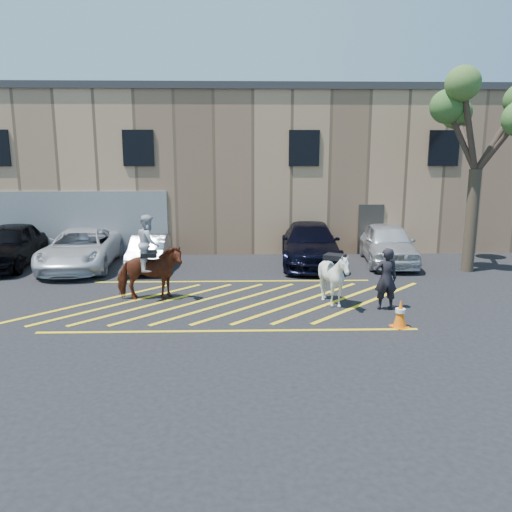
{
  "coord_description": "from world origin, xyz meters",
  "views": [
    {
      "loc": [
        0.35,
        -14.6,
        4.28
      ],
      "look_at": [
        0.77,
        0.2,
        1.3
      ],
      "focal_mm": 35.0,
      "sensor_mm": 36.0,
      "label": 1
    }
  ],
  "objects_px": {
    "handler": "(386,279)",
    "mounted_bay": "(149,266)",
    "car_white_suv": "(388,243)",
    "car_white_pickup": "(81,249)",
    "traffic_cone": "(400,313)",
    "car_silver_sedan": "(149,252)",
    "tree": "(480,115)",
    "saddled_white": "(334,278)",
    "car_black_suv": "(8,245)",
    "car_blue_suv": "(310,244)"
  },
  "relations": [
    {
      "from": "car_white_suv",
      "to": "tree",
      "type": "relative_size",
      "value": 0.65
    },
    {
      "from": "handler",
      "to": "tree",
      "type": "height_order",
      "value": "tree"
    },
    {
      "from": "car_black_suv",
      "to": "mounted_bay",
      "type": "distance_m",
      "value": 8.02
    },
    {
      "from": "car_blue_suv",
      "to": "mounted_bay",
      "type": "relative_size",
      "value": 2.13
    },
    {
      "from": "car_white_suv",
      "to": "handler",
      "type": "bearing_deg",
      "value": -100.04
    },
    {
      "from": "saddled_white",
      "to": "tree",
      "type": "height_order",
      "value": "tree"
    },
    {
      "from": "car_white_pickup",
      "to": "saddled_white",
      "type": "height_order",
      "value": "saddled_white"
    },
    {
      "from": "handler",
      "to": "saddled_white",
      "type": "bearing_deg",
      "value": -17.16
    },
    {
      "from": "handler",
      "to": "saddled_white",
      "type": "distance_m",
      "value": 1.45
    },
    {
      "from": "car_white_pickup",
      "to": "traffic_cone",
      "type": "height_order",
      "value": "car_white_pickup"
    },
    {
      "from": "saddled_white",
      "to": "traffic_cone",
      "type": "height_order",
      "value": "saddled_white"
    },
    {
      "from": "car_black_suv",
      "to": "saddled_white",
      "type": "height_order",
      "value": "car_black_suv"
    },
    {
      "from": "traffic_cone",
      "to": "tree",
      "type": "relative_size",
      "value": 0.1
    },
    {
      "from": "car_white_pickup",
      "to": "tree",
      "type": "bearing_deg",
      "value": -7.8
    },
    {
      "from": "car_white_suv",
      "to": "traffic_cone",
      "type": "height_order",
      "value": "car_white_suv"
    },
    {
      "from": "car_white_pickup",
      "to": "car_white_suv",
      "type": "distance_m",
      "value": 12.15
    },
    {
      "from": "car_black_suv",
      "to": "car_white_suv",
      "type": "relative_size",
      "value": 1.05
    },
    {
      "from": "tree",
      "to": "saddled_white",
      "type": "bearing_deg",
      "value": -143.93
    },
    {
      "from": "car_silver_sedan",
      "to": "car_white_suv",
      "type": "distance_m",
      "value": 9.51
    },
    {
      "from": "handler",
      "to": "mounted_bay",
      "type": "xyz_separation_m",
      "value": [
        -6.82,
        1.13,
        0.16
      ]
    },
    {
      "from": "car_black_suv",
      "to": "traffic_cone",
      "type": "distance_m",
      "value": 15.17
    },
    {
      "from": "handler",
      "to": "traffic_cone",
      "type": "relative_size",
      "value": 2.43
    },
    {
      "from": "car_blue_suv",
      "to": "saddled_white",
      "type": "relative_size",
      "value": 2.88
    },
    {
      "from": "mounted_bay",
      "to": "saddled_white",
      "type": "height_order",
      "value": "mounted_bay"
    },
    {
      "from": "handler",
      "to": "traffic_cone",
      "type": "xyz_separation_m",
      "value": [
        -0.05,
        -1.53,
        -0.52
      ]
    },
    {
      "from": "car_black_suv",
      "to": "tree",
      "type": "relative_size",
      "value": 0.68
    },
    {
      "from": "saddled_white",
      "to": "traffic_cone",
      "type": "distance_m",
      "value": 2.4
    },
    {
      "from": "car_white_pickup",
      "to": "mounted_bay",
      "type": "relative_size",
      "value": 2.06
    },
    {
      "from": "car_white_pickup",
      "to": "tree",
      "type": "height_order",
      "value": "tree"
    },
    {
      "from": "car_blue_suv",
      "to": "car_white_pickup",
      "type": "bearing_deg",
      "value": -172.29
    },
    {
      "from": "car_silver_sedan",
      "to": "car_blue_suv",
      "type": "bearing_deg",
      "value": 3.34
    },
    {
      "from": "car_white_suv",
      "to": "mounted_bay",
      "type": "distance_m",
      "value": 10.03
    },
    {
      "from": "car_black_suv",
      "to": "car_blue_suv",
      "type": "relative_size",
      "value": 0.9
    },
    {
      "from": "handler",
      "to": "saddled_white",
      "type": "height_order",
      "value": "handler"
    },
    {
      "from": "car_silver_sedan",
      "to": "tree",
      "type": "relative_size",
      "value": 0.52
    },
    {
      "from": "car_white_pickup",
      "to": "car_silver_sedan",
      "type": "xyz_separation_m",
      "value": [
        2.65,
        -0.1,
        -0.12
      ]
    },
    {
      "from": "handler",
      "to": "mounted_bay",
      "type": "height_order",
      "value": "mounted_bay"
    },
    {
      "from": "traffic_cone",
      "to": "tree",
      "type": "distance_m",
      "value": 9.33
    },
    {
      "from": "car_silver_sedan",
      "to": "handler",
      "type": "xyz_separation_m",
      "value": [
        7.64,
        -5.51,
        0.26
      ]
    },
    {
      "from": "car_white_pickup",
      "to": "handler",
      "type": "bearing_deg",
      "value": -32.72
    },
    {
      "from": "car_white_suv",
      "to": "saddled_white",
      "type": "bearing_deg",
      "value": -112.68
    },
    {
      "from": "car_silver_sedan",
      "to": "saddled_white",
      "type": "distance_m",
      "value": 8.08
    },
    {
      "from": "traffic_cone",
      "to": "saddled_white",
      "type": "bearing_deg",
      "value": 124.9
    },
    {
      "from": "car_black_suv",
      "to": "car_silver_sedan",
      "type": "height_order",
      "value": "car_black_suv"
    },
    {
      "from": "tree",
      "to": "car_white_suv",
      "type": "bearing_deg",
      "value": 149.94
    },
    {
      "from": "car_silver_sedan",
      "to": "car_white_pickup",
      "type": "bearing_deg",
      "value": 175.27
    },
    {
      "from": "car_blue_suv",
      "to": "tree",
      "type": "bearing_deg",
      "value": -10.46
    },
    {
      "from": "car_silver_sedan",
      "to": "traffic_cone",
      "type": "distance_m",
      "value": 10.36
    },
    {
      "from": "handler",
      "to": "traffic_cone",
      "type": "bearing_deg",
      "value": 87.09
    },
    {
      "from": "car_silver_sedan",
      "to": "car_white_suv",
      "type": "relative_size",
      "value": 0.8
    }
  ]
}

